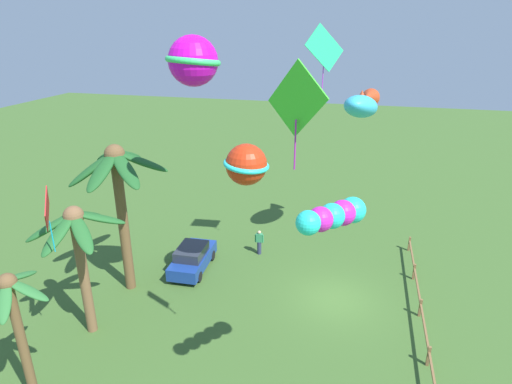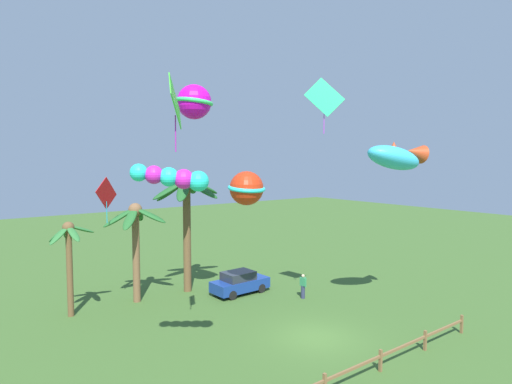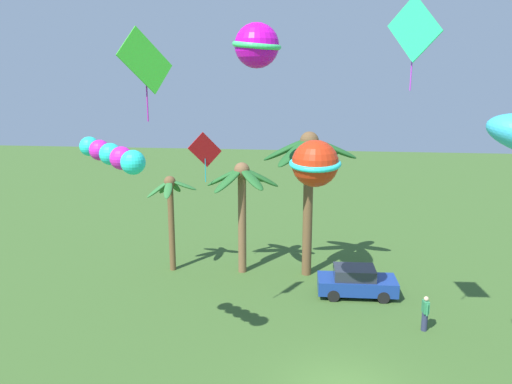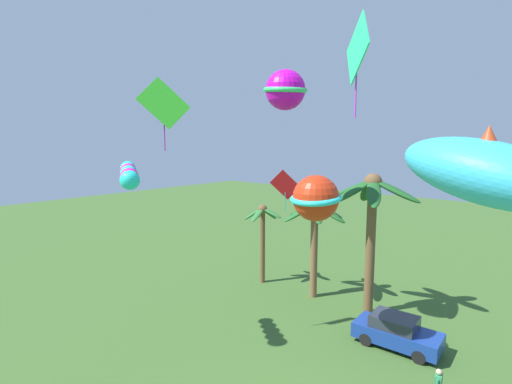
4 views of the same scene
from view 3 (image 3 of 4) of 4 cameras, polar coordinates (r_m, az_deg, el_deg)
The scene contains 11 objects.
palm_tree_0 at distance 27.26m, azimuth 5.94°, elevation 2.89°, with size 5.09×4.66×7.99m.
palm_tree_1 at distance 28.64m, azimuth -9.58°, elevation -1.12°, with size 2.79×2.77×5.48m.
palm_tree_2 at distance 27.79m, azimuth -1.58°, elevation 0.28°, with size 4.10×3.72×6.28m.
parked_car_0 at distance 26.37m, azimuth 11.19°, elevation -9.85°, with size 3.96×1.85×1.51m.
spectator_0 at distance 23.73m, azimuth 18.47°, elevation -12.78°, with size 0.27×0.55×1.59m.
kite_diamond_0 at distance 17.76m, azimuth 17.33°, elevation 17.02°, with size 1.47×1.67×3.03m.
kite_ball_1 at distance 21.86m, azimuth 0.08°, elevation 16.14°, with size 2.88×2.88×1.86m.
kite_tube_3 at distance 17.45m, azimuth -15.74°, elevation 4.01°, with size 2.67×1.83×1.08m.
kite_diamond_4 at distance 27.26m, azimuth -5.75°, elevation 4.67°, with size 1.61×1.19×2.73m.
kite_ball_5 at distance 20.66m, azimuth 6.66°, elevation 3.21°, with size 2.17×2.18×1.92m.
kite_diamond_6 at distance 18.23m, azimuth -12.32°, elevation 14.09°, with size 1.34×1.93×3.20m.
Camera 3 is at (-1.22, -16.01, 10.81)m, focal length 35.60 mm.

